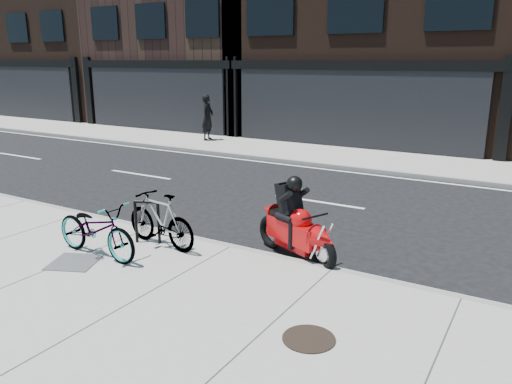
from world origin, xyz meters
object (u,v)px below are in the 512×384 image
Objects in this scene: bicycle_front at (96,229)px; manhole_cover at (309,339)px; bicycle_rear at (160,219)px; motorcycle at (299,227)px; utility_grate at (74,262)px; pedestrian at (207,117)px; bike_rack at (147,218)px.

bicycle_front is 4.38m from manhole_cover.
bicycle_front is 1.13m from bicycle_rear.
motorcycle reaches higher than bicycle_rear.
bicycle_front is at bearing -123.91° from motorcycle.
bicycle_front reaches higher than utility_grate.
utility_grate is (-0.75, -1.36, -0.50)m from bicycle_rear.
manhole_cover and utility_grate have the same top height.
pedestrian is 13.44m from utility_grate.
manhole_cover is (4.31, -0.57, -0.49)m from bicycle_front.
bicycle_front is at bearing 172.40° from manhole_cover.
bike_rack is 0.33m from bicycle_rear.
bicycle_rear reaches higher than bicycle_front.
bike_rack is 12.42m from pedestrian.
motorcycle is at bearing -146.52° from pedestrian.
pedestrian is (-6.07, 11.59, 0.47)m from bicycle_front.
utility_grate is (-0.12, -0.42, -0.49)m from bicycle_front.
bike_rack is 2.82m from motorcycle.
manhole_cover is at bearing -20.68° from bike_rack.
bicycle_front is 1.11× the size of bicycle_rear.
motorcycle is at bearing 37.12° from utility_grate.
pedestrian is 2.93× the size of manhole_cover.
motorcycle is 2.86m from manhole_cover.
pedestrian reaches higher than utility_grate.
bicycle_rear is (0.33, 0.00, 0.03)m from bike_rack.
bicycle_rear is at bearing -31.52° from bicycle_front.
bicycle_rear reaches higher than utility_grate.
manhole_cover is (4.01, -1.51, -0.48)m from bike_rack.
manhole_cover is (10.38, -12.16, -0.96)m from pedestrian.
bike_rack is 0.44× the size of bicycle_front.
pedestrian reaches higher than bicycle_front.
bike_rack is 0.99m from bicycle_front.
manhole_cover is at bearing -37.92° from motorcycle.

